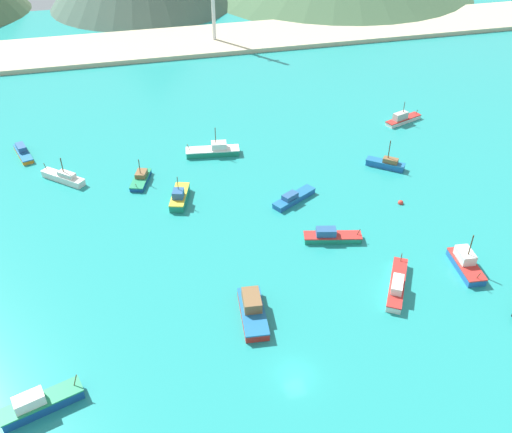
{
  "coord_description": "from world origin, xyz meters",
  "views": [
    {
      "loc": [
        -15.54,
        -41.36,
        55.48
      ],
      "look_at": [
        2.75,
        30.2,
        2.23
      ],
      "focal_mm": 39.34,
      "sensor_mm": 36.0,
      "label": 1
    }
  ],
  "objects_px": {
    "fishing_boat_7": "(64,177)",
    "fishing_boat_8": "(141,179)",
    "fishing_boat_0": "(39,403)",
    "fishing_boat_9": "(293,198)",
    "fishing_boat_4": "(397,285)",
    "fishing_boat_5": "(214,150)",
    "fishing_boat_12": "(402,119)",
    "fishing_boat_14": "(386,164)",
    "fishing_boat_6": "(466,263)",
    "fishing_boat_11": "(253,310)",
    "fishing_boat_1": "(179,197)",
    "buoy_1": "(401,203)",
    "fishing_boat_2": "(331,236)",
    "fishing_boat_10": "(23,152)"
  },
  "relations": [
    {
      "from": "fishing_boat_4",
      "to": "fishing_boat_12",
      "type": "height_order",
      "value": "fishing_boat_12"
    },
    {
      "from": "fishing_boat_5",
      "to": "fishing_boat_9",
      "type": "bearing_deg",
      "value": -62.25
    },
    {
      "from": "fishing_boat_0",
      "to": "fishing_boat_4",
      "type": "bearing_deg",
      "value": 9.67
    },
    {
      "from": "fishing_boat_12",
      "to": "fishing_boat_7",
      "type": "bearing_deg",
      "value": -174.58
    },
    {
      "from": "fishing_boat_4",
      "to": "fishing_boat_6",
      "type": "height_order",
      "value": "fishing_boat_6"
    },
    {
      "from": "fishing_boat_11",
      "to": "fishing_boat_12",
      "type": "relative_size",
      "value": 1.02
    },
    {
      "from": "fishing_boat_8",
      "to": "buoy_1",
      "type": "xyz_separation_m",
      "value": [
        43.35,
        -18.52,
        -0.48
      ]
    },
    {
      "from": "fishing_boat_7",
      "to": "fishing_boat_14",
      "type": "xyz_separation_m",
      "value": [
        59.93,
        -10.13,
        -0.01
      ]
    },
    {
      "from": "fishing_boat_0",
      "to": "fishing_boat_9",
      "type": "relative_size",
      "value": 1.07
    },
    {
      "from": "fishing_boat_7",
      "to": "fishing_boat_8",
      "type": "relative_size",
      "value": 1.08
    },
    {
      "from": "fishing_boat_4",
      "to": "fishing_boat_14",
      "type": "bearing_deg",
      "value": 67.55
    },
    {
      "from": "fishing_boat_5",
      "to": "fishing_boat_12",
      "type": "xyz_separation_m",
      "value": [
        42.96,
        3.78,
        -0.02
      ]
    },
    {
      "from": "fishing_boat_12",
      "to": "fishing_boat_14",
      "type": "bearing_deg",
      "value": -124.86
    },
    {
      "from": "fishing_boat_0",
      "to": "fishing_boat_2",
      "type": "relative_size",
      "value": 1.01
    },
    {
      "from": "fishing_boat_2",
      "to": "buoy_1",
      "type": "distance_m",
      "value": 16.87
    },
    {
      "from": "buoy_1",
      "to": "fishing_boat_4",
      "type": "bearing_deg",
      "value": -117.67
    },
    {
      "from": "fishing_boat_1",
      "to": "fishing_boat_14",
      "type": "bearing_deg",
      "value": 2.56
    },
    {
      "from": "fishing_boat_7",
      "to": "fishing_boat_10",
      "type": "bearing_deg",
      "value": 123.89
    },
    {
      "from": "fishing_boat_1",
      "to": "fishing_boat_7",
      "type": "distance_m",
      "value": 23.12
    },
    {
      "from": "fishing_boat_14",
      "to": "buoy_1",
      "type": "relative_size",
      "value": 7.2
    },
    {
      "from": "fishing_boat_12",
      "to": "buoy_1",
      "type": "relative_size",
      "value": 9.72
    },
    {
      "from": "fishing_boat_7",
      "to": "fishing_boat_1",
      "type": "bearing_deg",
      "value": -31.03
    },
    {
      "from": "fishing_boat_1",
      "to": "fishing_boat_5",
      "type": "distance_m",
      "value": 17.43
    },
    {
      "from": "fishing_boat_10",
      "to": "buoy_1",
      "type": "bearing_deg",
      "value": -27.73
    },
    {
      "from": "fishing_boat_0",
      "to": "fishing_boat_2",
      "type": "xyz_separation_m",
      "value": [
        43.21,
        21.23,
        -0.23
      ]
    },
    {
      "from": "fishing_boat_12",
      "to": "fishing_boat_0",
      "type": "bearing_deg",
      "value": -142.14
    },
    {
      "from": "fishing_boat_5",
      "to": "fishing_boat_11",
      "type": "bearing_deg",
      "value": -94.14
    },
    {
      "from": "fishing_boat_8",
      "to": "fishing_boat_10",
      "type": "xyz_separation_m",
      "value": [
        -21.92,
        15.8,
        0.06
      ]
    },
    {
      "from": "fishing_boat_4",
      "to": "fishing_boat_9",
      "type": "relative_size",
      "value": 1.17
    },
    {
      "from": "fishing_boat_0",
      "to": "fishing_boat_9",
      "type": "bearing_deg",
      "value": 39.32
    },
    {
      "from": "fishing_boat_5",
      "to": "fishing_boat_8",
      "type": "height_order",
      "value": "fishing_boat_5"
    },
    {
      "from": "buoy_1",
      "to": "fishing_boat_12",
      "type": "bearing_deg",
      "value": 63.29
    },
    {
      "from": "fishing_boat_0",
      "to": "fishing_boat_10",
      "type": "xyz_separation_m",
      "value": [
        -6.6,
        62.27,
        -0.32
      ]
    },
    {
      "from": "buoy_1",
      "to": "fishing_boat_0",
      "type": "bearing_deg",
      "value": -154.53
    },
    {
      "from": "fishing_boat_1",
      "to": "fishing_boat_4",
      "type": "height_order",
      "value": "fishing_boat_1"
    },
    {
      "from": "fishing_boat_9",
      "to": "fishing_boat_14",
      "type": "xyz_separation_m",
      "value": [
        20.74,
        6.65,
        0.15
      ]
    },
    {
      "from": "fishing_boat_7",
      "to": "fishing_boat_14",
      "type": "bearing_deg",
      "value": -9.59
    },
    {
      "from": "fishing_boat_12",
      "to": "buoy_1",
      "type": "distance_m",
      "value": 32.48
    },
    {
      "from": "fishing_boat_1",
      "to": "fishing_boat_12",
      "type": "distance_m",
      "value": 55.19
    },
    {
      "from": "fishing_boat_5",
      "to": "buoy_1",
      "type": "relative_size",
      "value": 11.41
    },
    {
      "from": "fishing_boat_7",
      "to": "fishing_boat_14",
      "type": "height_order",
      "value": "fishing_boat_14"
    },
    {
      "from": "fishing_boat_0",
      "to": "fishing_boat_6",
      "type": "relative_size",
      "value": 1.18
    },
    {
      "from": "fishing_boat_5",
      "to": "fishing_boat_10",
      "type": "xyz_separation_m",
      "value": [
        -36.91,
        9.09,
        -0.19
      ]
    },
    {
      "from": "fishing_boat_9",
      "to": "fishing_boat_7",
      "type": "bearing_deg",
      "value": 156.83
    },
    {
      "from": "fishing_boat_8",
      "to": "fishing_boat_12",
      "type": "height_order",
      "value": "fishing_boat_12"
    },
    {
      "from": "fishing_boat_1",
      "to": "buoy_1",
      "type": "distance_m",
      "value": 38.72
    },
    {
      "from": "fishing_boat_2",
      "to": "fishing_boat_1",
      "type": "bearing_deg",
      "value": 142.13
    },
    {
      "from": "fishing_boat_5",
      "to": "fishing_boat_14",
      "type": "height_order",
      "value": "fishing_boat_5"
    },
    {
      "from": "fishing_boat_0",
      "to": "fishing_boat_9",
      "type": "height_order",
      "value": "fishing_boat_0"
    },
    {
      "from": "fishing_boat_5",
      "to": "fishing_boat_7",
      "type": "relative_size",
      "value": 1.34
    }
  ]
}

